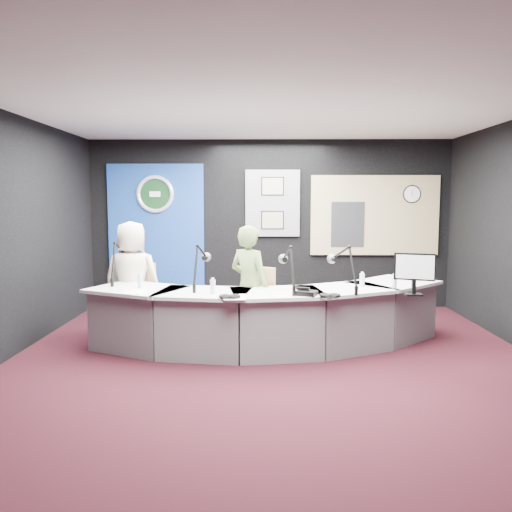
{
  "coord_description": "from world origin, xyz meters",
  "views": [
    {
      "loc": [
        -0.13,
        -5.6,
        1.79
      ],
      "look_at": [
        -0.2,
        0.8,
        1.1
      ],
      "focal_mm": 36.0,
      "sensor_mm": 36.0,
      "label": 1
    }
  ],
  "objects_px": {
    "armchair_left": "(133,303)",
    "person_man": "(132,279)",
    "broadcast_desk": "(268,317)",
    "armchair_right": "(249,306)",
    "person_woman": "(249,286)"
  },
  "relations": [
    {
      "from": "armchair_left",
      "to": "person_man",
      "type": "bearing_deg",
      "value": -171.25
    },
    {
      "from": "broadcast_desk",
      "to": "armchair_left",
      "type": "distance_m",
      "value": 1.84
    },
    {
      "from": "armchair_right",
      "to": "person_woman",
      "type": "bearing_deg",
      "value": 0.0
    },
    {
      "from": "broadcast_desk",
      "to": "armchair_left",
      "type": "bearing_deg",
      "value": 165.04
    },
    {
      "from": "armchair_right",
      "to": "person_woman",
      "type": "height_order",
      "value": "person_woman"
    },
    {
      "from": "person_man",
      "to": "broadcast_desk",
      "type": "bearing_deg",
      "value": 166.58
    },
    {
      "from": "broadcast_desk",
      "to": "person_woman",
      "type": "distance_m",
      "value": 0.45
    },
    {
      "from": "armchair_left",
      "to": "person_woman",
      "type": "xyz_separation_m",
      "value": [
        1.55,
        -0.39,
        0.29
      ]
    },
    {
      "from": "broadcast_desk",
      "to": "armchair_right",
      "type": "bearing_deg",
      "value": 159.26
    },
    {
      "from": "broadcast_desk",
      "to": "person_man",
      "type": "height_order",
      "value": "person_man"
    },
    {
      "from": "armchair_left",
      "to": "person_man",
      "type": "relative_size",
      "value": 0.59
    },
    {
      "from": "armchair_left",
      "to": "broadcast_desk",
      "type": "bearing_deg",
      "value": -6.2
    },
    {
      "from": "armchair_right",
      "to": "person_man",
      "type": "bearing_deg",
      "value": -165.42
    },
    {
      "from": "person_woman",
      "to": "armchair_right",
      "type": "bearing_deg",
      "value": -0.0
    },
    {
      "from": "person_woman",
      "to": "broadcast_desk",
      "type": "bearing_deg",
      "value": -165.23
    }
  ]
}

